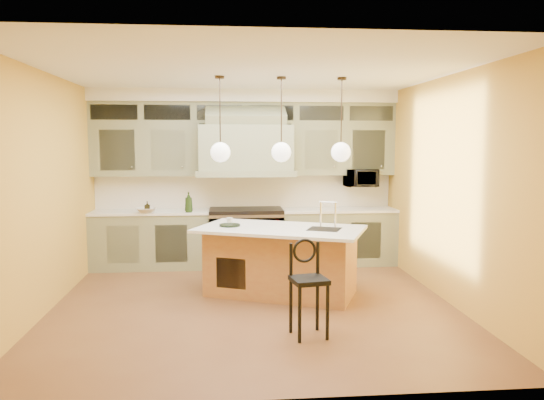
{
  "coord_description": "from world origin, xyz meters",
  "views": [
    {
      "loc": [
        -0.36,
        -6.52,
        2.05
      ],
      "look_at": [
        0.3,
        0.7,
        1.26
      ],
      "focal_mm": 35.0,
      "sensor_mm": 36.0,
      "label": 1
    }
  ],
  "objects": [
    {
      "name": "pendant_left",
      "position": [
        -0.4,
        0.45,
        1.95
      ],
      "size": [
        0.26,
        0.26,
        1.11
      ],
      "color": "#2D2319",
      "rests_on": "ceiling"
    },
    {
      "name": "pendant_center",
      "position": [
        0.4,
        0.45,
        1.95
      ],
      "size": [
        0.26,
        0.26,
        1.11
      ],
      "color": "#2D2319",
      "rests_on": "ceiling"
    },
    {
      "name": "counter_stool",
      "position": [
        0.52,
        -1.12,
        0.58
      ],
      "size": [
        0.41,
        0.41,
        1.02
      ],
      "rotation": [
        0.0,
        0.0,
        0.18
      ],
      "color": "black",
      "rests_on": "floor"
    },
    {
      "name": "oil_bottle_b",
      "position": [
        -1.57,
        1.92,
        1.03
      ],
      "size": [
        0.09,
        0.09,
        0.18
      ],
      "primitive_type": "imported",
      "rotation": [
        0.0,
        0.0,
        0.06
      ],
      "color": "black",
      "rests_on": "back_cabinetry"
    },
    {
      "name": "oil_bottle_a",
      "position": [
        -0.92,
        1.92,
        1.1
      ],
      "size": [
        0.14,
        0.14,
        0.32
      ],
      "primitive_type": "imported",
      "rotation": [
        0.0,
        0.0,
        0.16
      ],
      "color": "#1B3414",
      "rests_on": "back_cabinetry"
    },
    {
      "name": "back_cabinetry",
      "position": [
        0.0,
        2.23,
        1.43
      ],
      "size": [
        5.0,
        0.77,
        2.9
      ],
      "color": "gray",
      "rests_on": "floor"
    },
    {
      "name": "wall_left",
      "position": [
        -2.5,
        0.0,
        1.45
      ],
      "size": [
        0.0,
        5.0,
        5.0
      ],
      "primitive_type": "plane",
      "rotation": [
        1.57,
        0.0,
        1.57
      ],
      "color": "gold",
      "rests_on": "ground"
    },
    {
      "name": "microwave",
      "position": [
        1.95,
        2.25,
        1.45
      ],
      "size": [
        0.54,
        0.37,
        0.3
      ],
      "primitive_type": "imported",
      "color": "black",
      "rests_on": "back_cabinetry"
    },
    {
      "name": "pendant_right",
      "position": [
        1.2,
        0.45,
        1.95
      ],
      "size": [
        0.26,
        0.26,
        1.11
      ],
      "color": "#2D2319",
      "rests_on": "ceiling"
    },
    {
      "name": "kitchen_island",
      "position": [
        0.4,
        0.45,
        0.47
      ],
      "size": [
        2.44,
        1.91,
        1.35
      ],
      "rotation": [
        0.0,
        0.0,
        -0.4
      ],
      "color": "#A06139",
      "rests_on": "floor"
    },
    {
      "name": "floor",
      "position": [
        0.0,
        0.0,
        0.0
      ],
      "size": [
        5.0,
        5.0,
        0.0
      ],
      "primitive_type": "plane",
      "color": "brown",
      "rests_on": "ground"
    },
    {
      "name": "wall_right",
      "position": [
        2.5,
        0.0,
        1.45
      ],
      "size": [
        0.0,
        5.0,
        5.0
      ],
      "primitive_type": "plane",
      "rotation": [
        1.57,
        0.0,
        -1.57
      ],
      "color": "gold",
      "rests_on": "ground"
    },
    {
      "name": "wall_back",
      "position": [
        0.0,
        2.5,
        1.45
      ],
      "size": [
        5.0,
        0.0,
        5.0
      ],
      "primitive_type": "plane",
      "rotation": [
        1.57,
        0.0,
        0.0
      ],
      "color": "gold",
      "rests_on": "ground"
    },
    {
      "name": "range",
      "position": [
        0.0,
        2.14,
        0.49
      ],
      "size": [
        1.2,
        0.74,
        0.96
      ],
      "color": "silver",
      "rests_on": "floor"
    },
    {
      "name": "ceiling",
      "position": [
        0.0,
        0.0,
        2.9
      ],
      "size": [
        5.0,
        5.0,
        0.0
      ],
      "primitive_type": "plane",
      "rotation": [
        3.14,
        0.0,
        0.0
      ],
      "color": "white",
      "rests_on": "wall_back"
    },
    {
      "name": "cup",
      "position": [
        -0.29,
        0.8,
        0.96
      ],
      "size": [
        0.1,
        0.1,
        0.09
      ],
      "primitive_type": "imported",
      "rotation": [
        0.0,
        0.0,
        -0.09
      ],
      "color": "silver",
      "rests_on": "kitchen_island"
    },
    {
      "name": "wall_front",
      "position": [
        0.0,
        -2.5,
        1.45
      ],
      "size": [
        5.0,
        0.0,
        5.0
      ],
      "primitive_type": "plane",
      "rotation": [
        -1.57,
        0.0,
        0.0
      ],
      "color": "gold",
      "rests_on": "ground"
    },
    {
      "name": "fruit_bowl",
      "position": [
        -1.59,
        1.92,
        0.98
      ],
      "size": [
        0.37,
        0.37,
        0.08
      ],
      "primitive_type": "imported",
      "rotation": [
        0.0,
        0.0,
        0.14
      ],
      "color": "silver",
      "rests_on": "back_cabinetry"
    }
  ]
}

